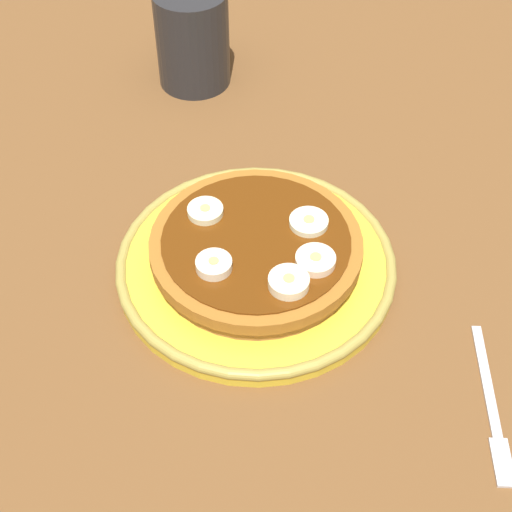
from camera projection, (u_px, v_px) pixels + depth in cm
name	position (u px, v px, depth cm)	size (l,w,h in cm)	color
ground_plane	(256.00, 283.00, 63.33)	(140.00, 140.00, 3.00)	brown
plate	(256.00, 264.00, 61.60)	(22.59, 22.59, 1.56)	yellow
pancake_stack	(254.00, 250.00, 60.35)	(17.12, 16.82, 2.46)	#996335
banana_slice_0	(205.00, 212.00, 61.20)	(2.89, 2.89, 0.83)	#F4F0BB
banana_slice_1	(289.00, 283.00, 56.00)	(3.06, 3.06, 1.05)	#FAEDC0
banana_slice_2	(309.00, 222.00, 60.41)	(3.11, 3.11, 0.76)	#F3F4C6
banana_slice_3	(214.00, 265.00, 57.16)	(2.77, 2.77, 1.04)	#F5E7C4
banana_slice_4	(315.00, 261.00, 57.53)	(3.08, 3.08, 0.95)	#FBE3C1
coffee_mug	(194.00, 35.00, 76.75)	(11.03, 7.40, 9.92)	#262628
fork	(493.00, 410.00, 53.18)	(12.60, 5.21, 0.50)	silver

